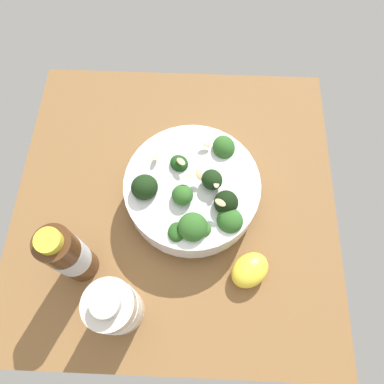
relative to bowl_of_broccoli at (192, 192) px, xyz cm
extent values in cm
cube|color=brown|center=(3.12, -0.67, -6.49)|extent=(57.45, 57.45, 3.79)
cylinder|color=white|center=(0.09, -0.30, -3.74)|extent=(12.37, 12.37, 1.71)
cylinder|color=white|center=(0.09, -0.30, -0.32)|extent=(22.48, 22.48, 5.13)
cylinder|color=silver|center=(0.09, -0.30, 1.85)|extent=(18.91, 18.91, 0.80)
cylinder|color=#2F662B|center=(-5.36, 2.85, 1.45)|extent=(2.18, 2.02, 1.49)
ellipsoid|color=black|center=(-5.36, 2.85, 3.11)|extent=(4.71, 5.07, 5.53)
cylinder|color=#4A8F3C|center=(7.60, 0.82, 1.25)|extent=(1.76, 1.68, 1.56)
ellipsoid|color=black|center=(7.60, 0.82, 3.24)|extent=(6.05, 6.81, 5.45)
cylinder|color=#4A8F3C|center=(2.36, -4.04, 1.03)|extent=(1.43, 1.40, 1.39)
ellipsoid|color=#194216|center=(2.36, -4.04, 2.55)|extent=(4.46, 4.07, 3.30)
cylinder|color=#4A8F3C|center=(1.51, 1.92, 1.74)|extent=(1.64, 1.45, 1.52)
ellipsoid|color=#2D6023|center=(1.51, 1.92, 3.27)|extent=(5.51, 5.02, 4.23)
cylinder|color=#4A8F3C|center=(0.52, 7.21, 0.63)|extent=(1.14, 1.21, 1.70)
ellipsoid|color=#23511C|center=(0.52, 7.21, 2.17)|extent=(3.64, 3.46, 3.29)
cylinder|color=#2F662B|center=(-1.80, 7.07, 0.95)|extent=(1.44, 1.52, 1.20)
ellipsoid|color=#386B2B|center=(-1.80, 7.07, 2.23)|extent=(3.39, 3.51, 3.53)
cylinder|color=#4A8F3C|center=(-6.01, 5.62, 0.86)|extent=(2.02, 1.81, 1.52)
ellipsoid|color=#2D6023|center=(-6.01, 5.62, 2.53)|extent=(5.79, 5.86, 3.79)
cylinder|color=#589D47|center=(-5.00, -7.33, 1.04)|extent=(1.61, 1.68, 1.11)
ellipsoid|color=#2D6023|center=(-5.00, -7.33, 2.64)|extent=(5.61, 6.04, 4.83)
cylinder|color=#3C7A32|center=(-0.33, 7.09, 1.40)|extent=(2.23, 2.03, 1.65)
ellipsoid|color=#2D6023|center=(-0.33, 7.09, 3.25)|extent=(5.25, 5.25, 4.75)
cylinder|color=#4A8F3C|center=(2.13, 7.68, 0.93)|extent=(1.24, 1.18, 1.17)
ellipsoid|color=#23511C|center=(2.13, 7.68, 2.20)|extent=(3.31, 4.01, 3.09)
cylinder|color=#589D47|center=(-3.06, -0.44, 2.10)|extent=(1.98, 1.84, 1.47)
ellipsoid|color=black|center=(-3.06, -0.44, 3.80)|extent=(4.95, 5.26, 3.84)
ellipsoid|color=#DBBC84|center=(6.31, -4.69, 3.23)|extent=(1.44, 1.86, 1.25)
ellipsoid|color=#DBBC84|center=(-3.75, 0.22, 4.48)|extent=(1.25, 1.96, 0.86)
ellipsoid|color=#DBBC84|center=(0.73, -0.60, 4.87)|extent=(1.99, 1.76, 1.44)
ellipsoid|color=#DBBC84|center=(-0.99, -1.30, 4.19)|extent=(1.65, 2.06, 1.15)
ellipsoid|color=#DBBC84|center=(2.01, -3.54, 4.15)|extent=(2.00, 1.99, 0.57)
ellipsoid|color=#DBBC84|center=(-4.33, 3.68, 5.03)|extent=(2.06, 1.76, 0.53)
ellipsoid|color=#DBBC84|center=(-1.98, -7.51, 3.38)|extent=(1.91, 1.30, 1.01)
ellipsoid|color=yellow|center=(-9.72, 12.09, -2.75)|extent=(8.33, 8.20, 3.70)
cylinder|color=#472814|center=(17.76, 12.10, 2.84)|extent=(5.28, 5.28, 14.88)
cylinder|color=gold|center=(17.76, 12.10, 10.98)|extent=(3.43, 3.43, 1.39)
cylinder|color=silver|center=(17.76, 12.10, 3.02)|extent=(5.39, 5.39, 5.28)
cylinder|color=beige|center=(10.45, 19.02, 0.88)|extent=(7.15, 7.15, 10.96)
cylinder|color=#B7B2A8|center=(10.45, 19.02, 7.17)|extent=(3.97, 3.97, 1.60)
cylinder|color=white|center=(10.45, 19.02, 0.81)|extent=(7.29, 7.29, 4.44)
camera|label=1|loc=(-0.84, 23.14, 54.25)|focal=32.92mm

